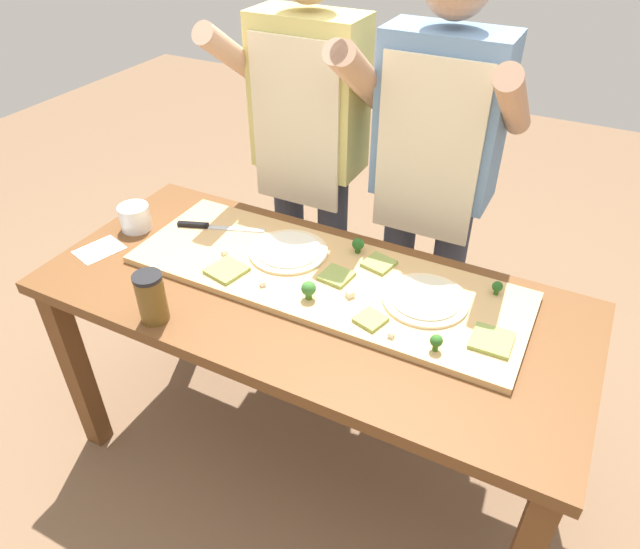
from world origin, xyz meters
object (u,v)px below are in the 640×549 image
broccoli_floret_center_right (309,289)px  recipe_note (99,250)px  broccoli_floret_front_right (358,244)px  sauce_jar (151,297)px  pizza_slice_near_left (336,276)px  pizza_slice_near_right (492,340)px  pizza_slice_far_right (379,263)px  cheese_crumble_b (263,283)px  cheese_crumble_c (391,334)px  flour_cup (135,219)px  pizza_slice_far_left (370,320)px  cheese_crumble_d (224,252)px  pizza_whole_white_garlic (289,251)px  broccoli_floret_center_left (436,341)px  pizza_whole_cheese_artichoke (425,299)px  cook_left (308,142)px  prep_table (309,320)px  cook_right (434,168)px  broccoli_floret_front_mid (497,287)px  pizza_slice_center (227,270)px  cheese_crumble_a (350,294)px  chefs_knife (209,226)px

broccoli_floret_center_right → recipe_note: broccoli_floret_center_right is taller
broccoli_floret_front_right → sauce_jar: sauce_jar is taller
pizza_slice_near_left → pizza_slice_near_right: (0.50, -0.07, 0.00)m
sauce_jar → pizza_slice_far_right: bearing=46.8°
cheese_crumble_b → cheese_crumble_c: 0.43m
pizza_slice_far_right → flour_cup: 0.88m
pizza_slice_far_right → flour_cup: size_ratio=0.82×
pizza_slice_far_left → cheese_crumble_d: (-0.56, 0.09, 0.00)m
pizza_whole_white_garlic → broccoli_floret_center_left: broccoli_floret_center_left is taller
broccoli_floret_center_right → recipe_note: 0.77m
pizza_whole_cheese_artichoke → pizza_slice_far_right: bearing=150.8°
sauce_jar → cook_left: 0.88m
prep_table → cook_right: size_ratio=1.00×
broccoli_floret_front_mid → sauce_jar: (-0.85, -0.53, 0.03)m
pizza_whole_white_garlic → pizza_slice_near_left: pizza_whole_white_garlic is taller
pizza_slice_near_right → pizza_slice_center: 0.82m
broccoli_floret_front_mid → pizza_slice_near_right: bearing=-79.6°
flour_cup → cook_left: size_ratio=0.06×
prep_table → sauce_jar: size_ratio=10.88×
cheese_crumble_c → flour_cup: size_ratio=0.15×
cheese_crumble_a → pizza_slice_far_right: bearing=85.7°
pizza_slice_center → cheese_crumble_c: cheese_crumble_c is taller
pizza_whole_white_garlic → broccoli_floret_center_right: 0.25m
pizza_whole_white_garlic → broccoli_floret_front_mid: broccoli_floret_front_mid is taller
broccoli_floret_center_left → cheese_crumble_c: bearing=-177.8°
chefs_knife → pizza_slice_far_left: chefs_knife is taller
pizza_whole_cheese_artichoke → broccoli_floret_front_mid: bearing=35.9°
prep_table → cook_right: bearing=72.0°
broccoli_floret_front_mid → cheese_crumble_a: (-0.38, -0.21, -0.02)m
pizza_whole_cheese_artichoke → broccoli_floret_center_left: broccoli_floret_center_left is taller
broccoli_floret_front_right → cheese_crumble_d: bearing=-151.3°
pizza_whole_cheese_artichoke → pizza_whole_white_garlic: bearing=175.8°
pizza_slice_near_left → pizza_slice_far_left: size_ratio=1.19×
sauce_jar → chefs_knife: bearing=107.0°
broccoli_floret_front_right → sauce_jar: bearing=-125.6°
prep_table → broccoli_floret_front_right: size_ratio=31.79×
pizza_whole_cheese_artichoke → flour_cup: 1.06m
pizza_slice_near_left → pizza_slice_center: same height
prep_table → cook_left: 0.72m
flour_cup → pizza_slice_near_left: bearing=2.6°
broccoli_floret_front_right → cheese_crumble_d: 0.44m
cheese_crumble_b → flour_cup: 0.60m
cheese_crumble_a → cheese_crumble_d: (-0.46, 0.01, -0.00)m
pizza_slice_center → broccoli_floret_center_left: 0.69m
prep_table → pizza_slice_far_left: size_ratio=22.28×
chefs_knife → pizza_slice_far_left: size_ratio=3.96×
pizza_slice_near_right → cheese_crumble_d: cheese_crumble_d is taller
pizza_slice_center → broccoli_floret_center_left: size_ratio=2.10×
cheese_crumble_a → sauce_jar: sauce_jar is taller
pizza_whole_cheese_artichoke → pizza_slice_far_left: 0.19m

